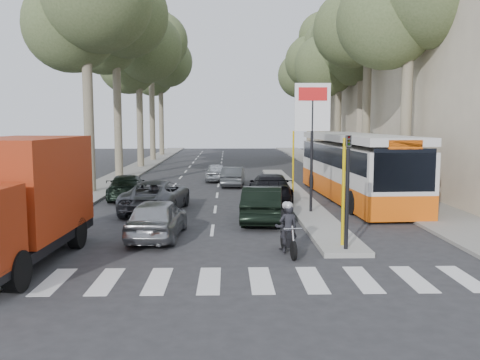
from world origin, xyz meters
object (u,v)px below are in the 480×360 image
object	(u,v)px
silver_hatchback	(157,218)
motorcycle	(287,229)
dark_hatchback	(262,204)
city_bus	(355,165)
red_truck	(15,198)

from	to	relation	value
silver_hatchback	motorcycle	size ratio (longest dim) A/B	2.16
silver_hatchback	dark_hatchback	size ratio (longest dim) A/B	0.94
dark_hatchback	city_bus	size ratio (longest dim) A/B	0.33
silver_hatchback	red_truck	size ratio (longest dim) A/B	0.61
dark_hatchback	motorcycle	size ratio (longest dim) A/B	2.29
city_bus	motorcycle	bearing A→B (deg)	-116.78
red_truck	silver_hatchback	bearing A→B (deg)	43.47
silver_hatchback	dark_hatchback	xyz separation A→B (m)	(3.82, 2.84, 0.02)
dark_hatchback	red_truck	distance (m)	9.51
silver_hatchback	motorcycle	world-z (taller)	motorcycle
silver_hatchback	red_truck	bearing A→B (deg)	44.57
dark_hatchback	motorcycle	xyz separation A→B (m)	(0.41, -4.93, 0.02)
red_truck	dark_hatchback	bearing A→B (deg)	41.29
silver_hatchback	city_bus	xyz separation A→B (m)	(8.95, 8.44, 1.09)
motorcycle	city_bus	bearing A→B (deg)	59.72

